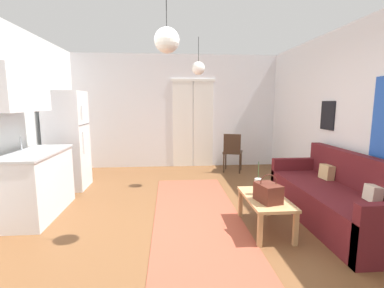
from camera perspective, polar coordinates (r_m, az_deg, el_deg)
The scene contains 12 objects.
ground_plane at distance 3.59m, azimuth -1.37°, elevation -18.41°, with size 5.48×7.67×0.10m, color brown.
wall_back at distance 6.78m, azimuth -3.11°, elevation 6.67°, with size 5.08×0.13×2.72m.
area_rug at distance 4.03m, azimuth 0.98°, elevation -14.43°, with size 1.19×3.44×0.01m, color #9E4733.
couch at distance 4.19m, azimuth 27.96°, elevation -10.32°, with size 0.83×2.19×0.91m.
coffee_table at distance 3.60m, azimuth 15.02°, elevation -11.51°, with size 0.49×0.91×0.42m.
bamboo_vase at distance 3.62m, azimuth 13.54°, elevation -8.55°, with size 0.09×0.09×0.43m.
handbag at distance 3.40m, azimuth 15.52°, elevation -9.69°, with size 0.29×0.35×0.33m.
refrigerator at distance 5.52m, azimuth -24.46°, elevation 0.69°, with size 0.66×0.65×1.79m.
kitchen_counter at distance 4.40m, azimuth -30.15°, elevation -3.05°, with size 0.59×1.29×2.05m.
accent_chair at distance 6.29m, azimuth 8.41°, elevation -1.32°, with size 0.53×0.52×0.89m.
pendant_lamp_near at distance 3.00m, azimuth -5.26°, elevation 20.67°, with size 0.26×0.26×0.64m.
pendant_lamp_far at distance 5.05m, azimuth 1.34°, elevation 15.48°, with size 0.23×0.23×0.65m.
Camera 1 is at (-0.18, -3.19, 1.59)m, focal length 25.66 mm.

